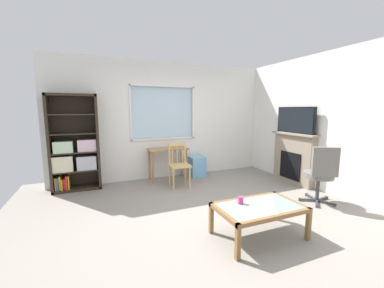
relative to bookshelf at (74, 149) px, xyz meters
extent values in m
cube|color=gray|center=(1.93, -2.15, -0.82)|extent=(6.03, 5.77, 0.02)
cube|color=white|center=(1.93, 0.24, -0.36)|extent=(5.03, 0.12, 0.90)
cube|color=white|center=(1.93, 0.24, 1.59)|extent=(5.03, 0.12, 0.54)
cube|color=white|center=(0.28, 0.24, 0.70)|extent=(1.73, 0.12, 1.23)
cube|color=white|center=(3.54, 0.24, 0.70)|extent=(1.82, 0.12, 1.23)
cube|color=silver|center=(1.89, 0.25, 0.70)|extent=(1.48, 0.02, 1.23)
cube|color=white|center=(1.89, 0.18, 0.10)|extent=(1.54, 0.06, 0.03)
cube|color=white|center=(1.89, 0.18, 1.30)|extent=(1.54, 0.06, 0.03)
cube|color=white|center=(1.14, 0.18, 0.70)|extent=(0.03, 0.06, 1.23)
cube|color=white|center=(2.63, 0.18, 0.70)|extent=(0.03, 0.06, 1.23)
cube|color=white|center=(4.51, -2.15, 0.52)|extent=(0.12, 4.97, 2.67)
cube|color=#2D2319|center=(-0.41, -0.01, 0.13)|extent=(0.05, 0.38, 1.89)
cube|color=#2D2319|center=(0.44, -0.01, 0.13)|extent=(0.05, 0.38, 1.89)
cube|color=#2D2319|center=(0.02, -0.01, 1.06)|extent=(0.90, 0.38, 0.05)
cube|color=#2D2319|center=(0.02, -0.01, -0.79)|extent=(0.90, 0.38, 0.05)
cube|color=#2D2319|center=(0.02, 0.17, 0.13)|extent=(0.90, 0.02, 1.89)
cube|color=#2D2319|center=(0.02, -0.01, -0.42)|extent=(0.85, 0.36, 0.02)
cube|color=#2D2319|center=(0.02, -0.01, -0.05)|extent=(0.85, 0.36, 0.02)
cube|color=#2D2319|center=(0.02, -0.01, 0.32)|extent=(0.85, 0.36, 0.02)
cube|color=#2D2319|center=(0.02, -0.01, 0.69)|extent=(0.85, 0.36, 0.02)
cube|color=beige|center=(-0.21, -0.02, -0.26)|extent=(0.36, 0.32, 0.30)
cube|color=#B2B2BC|center=(0.21, -0.02, -0.27)|extent=(0.36, 0.30, 0.27)
cube|color=#B7D6B2|center=(-0.18, -0.02, 0.07)|extent=(0.34, 0.32, 0.22)
cube|color=beige|center=(0.24, -0.02, 0.08)|extent=(0.34, 0.28, 0.23)
cube|color=orange|center=(-0.35, -0.03, -0.64)|extent=(0.03, 0.26, 0.25)
cube|color=#286BB2|center=(-0.32, -0.03, -0.64)|extent=(0.03, 0.28, 0.25)
cube|color=yellow|center=(-0.28, -0.03, -0.63)|extent=(0.04, 0.22, 0.26)
cube|color=orange|center=(-0.24, -0.03, -0.66)|extent=(0.03, 0.30, 0.21)
cube|color=red|center=(-0.20, -0.03, -0.66)|extent=(0.04, 0.24, 0.21)
cube|color=red|center=(-0.16, -0.03, -0.63)|extent=(0.03, 0.30, 0.27)
cube|color=yellow|center=(-0.13, -0.03, -0.63)|extent=(0.02, 0.27, 0.26)
cube|color=#A37547|center=(1.89, -0.11, -0.10)|extent=(0.87, 0.43, 0.03)
cylinder|color=#A37547|center=(1.50, -0.28, -0.46)|extent=(0.04, 0.04, 0.70)
cylinder|color=#A37547|center=(2.27, -0.28, -0.46)|extent=(0.04, 0.04, 0.70)
cylinder|color=#A37547|center=(1.50, 0.05, -0.46)|extent=(0.04, 0.04, 0.70)
cylinder|color=#A37547|center=(2.27, 0.05, -0.46)|extent=(0.04, 0.04, 0.70)
cube|color=tan|center=(1.97, -0.66, -0.36)|extent=(0.44, 0.43, 0.04)
cylinder|color=tan|center=(1.79, -0.81, -0.60)|extent=(0.04, 0.04, 0.43)
cylinder|color=tan|center=(2.13, -0.83, -0.60)|extent=(0.04, 0.04, 0.43)
cylinder|color=tan|center=(1.81, -0.49, -0.60)|extent=(0.04, 0.04, 0.43)
cylinder|color=tan|center=(2.15, -0.51, -0.60)|extent=(0.04, 0.04, 0.43)
cylinder|color=tan|center=(1.81, -0.49, -0.14)|extent=(0.04, 0.04, 0.45)
cylinder|color=tan|center=(2.15, -0.51, -0.14)|extent=(0.04, 0.04, 0.45)
cube|color=tan|center=(1.98, -0.50, 0.06)|extent=(0.36, 0.06, 0.06)
cylinder|color=tan|center=(1.87, -0.50, -0.17)|extent=(0.02, 0.02, 0.35)
cylinder|color=tan|center=(1.98, -0.50, -0.17)|extent=(0.02, 0.02, 0.35)
cylinder|color=tan|center=(2.08, -0.51, -0.17)|extent=(0.02, 0.02, 0.35)
cube|color=#72ADDB|center=(2.62, -0.06, -0.57)|extent=(0.35, 0.40, 0.48)
cube|color=gray|center=(4.36, -1.37, -0.28)|extent=(0.18, 1.00, 1.06)
cube|color=black|center=(4.26, -1.37, -0.42)|extent=(0.03, 0.55, 0.58)
cube|color=gray|center=(4.34, -1.37, 0.27)|extent=(0.26, 1.10, 0.04)
cube|color=black|center=(4.34, -1.37, 0.56)|extent=(0.05, 0.98, 0.55)
cube|color=black|center=(4.31, -1.37, 0.56)|extent=(0.01, 0.93, 0.50)
cylinder|color=slate|center=(3.90, -2.37, -0.33)|extent=(0.48, 0.48, 0.09)
cube|color=slate|center=(3.78, -2.55, -0.05)|extent=(0.38, 0.27, 0.48)
cylinder|color=#38383D|center=(3.90, -2.37, -0.57)|extent=(0.06, 0.06, 0.42)
cube|color=#38383D|center=(3.78, -2.29, -0.78)|extent=(0.26, 0.18, 0.03)
cylinder|color=#38383D|center=(3.66, -2.22, -0.79)|extent=(0.05, 0.05, 0.05)
cube|color=#38383D|center=(3.79, -2.46, -0.78)|extent=(0.24, 0.21, 0.03)
cylinder|color=#38383D|center=(3.68, -2.55, -0.79)|extent=(0.05, 0.05, 0.05)
cube|color=#38383D|center=(3.95, -2.50, -0.78)|extent=(0.14, 0.27, 0.03)
cylinder|color=#38383D|center=(4.01, -2.62, -0.79)|extent=(0.05, 0.05, 0.05)
cube|color=#38383D|center=(4.04, -2.35, -0.78)|extent=(0.28, 0.06, 0.03)
cylinder|color=#38383D|center=(4.18, -2.34, -0.79)|extent=(0.05, 0.05, 0.05)
cube|color=#38383D|center=(3.93, -2.23, -0.78)|extent=(0.10, 0.28, 0.03)
cylinder|color=#38383D|center=(3.96, -2.09, -0.79)|extent=(0.05, 0.05, 0.05)
cube|color=#8C9E99|center=(2.22, -2.89, -0.41)|extent=(0.97, 0.56, 0.02)
cube|color=brown|center=(2.22, -3.20, -0.43)|extent=(1.07, 0.05, 0.05)
cube|color=brown|center=(2.22, -2.59, -0.43)|extent=(1.07, 0.05, 0.05)
cube|color=brown|center=(1.71, -2.89, -0.43)|extent=(0.05, 0.66, 0.05)
cube|color=brown|center=(2.73, -2.89, -0.43)|extent=(0.05, 0.66, 0.05)
cube|color=brown|center=(1.71, -3.20, -0.63)|extent=(0.05, 0.05, 0.36)
cube|color=brown|center=(2.73, -3.20, -0.63)|extent=(0.05, 0.05, 0.36)
cube|color=brown|center=(1.71, -2.59, -0.63)|extent=(0.05, 0.05, 0.36)
cube|color=brown|center=(2.73, -2.59, -0.63)|extent=(0.05, 0.05, 0.36)
cylinder|color=#DB3D84|center=(2.04, -2.75, -0.36)|extent=(0.07, 0.07, 0.09)
camera|label=1|loc=(0.34, -5.17, 0.79)|focal=22.29mm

